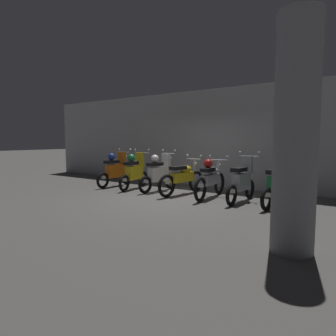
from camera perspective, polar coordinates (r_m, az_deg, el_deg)
The scene contains 10 objects.
ground_plane at distance 8.13m, azimuth -0.22°, elevation -5.90°, with size 80.00×80.00×0.00m, color #565451.
back_wall at distance 10.41m, azimuth 8.78°, elevation 5.65°, with size 16.00×0.30×3.30m, color #ADADB2.
motorbike_slot_0 at distance 10.40m, azimuth -9.98°, elevation -0.34°, with size 0.59×1.68×1.29m.
motorbike_slot_1 at distance 9.75m, azimuth -6.40°, elevation -0.67°, with size 0.58×1.67×1.29m.
motorbike_slot_2 at distance 9.26m, azimuth -1.71°, elevation -0.95°, with size 0.59×1.68×1.29m.
motorbike_slot_3 at distance 8.71m, azimuth 2.83°, elevation -1.86°, with size 0.58×1.94×1.15m.
motorbike_slot_4 at distance 8.27m, azimuth 8.16°, elevation -2.05°, with size 0.59×1.95×1.15m.
motorbike_slot_5 at distance 7.88m, azimuth 13.95°, elevation -2.53°, with size 0.59×1.68×1.29m.
motorbike_slot_6 at distance 7.59m, azimuth 20.36°, elevation -3.01°, with size 0.58×1.67×1.29m.
support_pillar at distance 4.48m, azimuth 23.23°, elevation 5.69°, with size 0.59×0.59×3.30m, color gray.
Camera 1 is at (4.58, -6.53, 1.59)m, focal length 31.88 mm.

